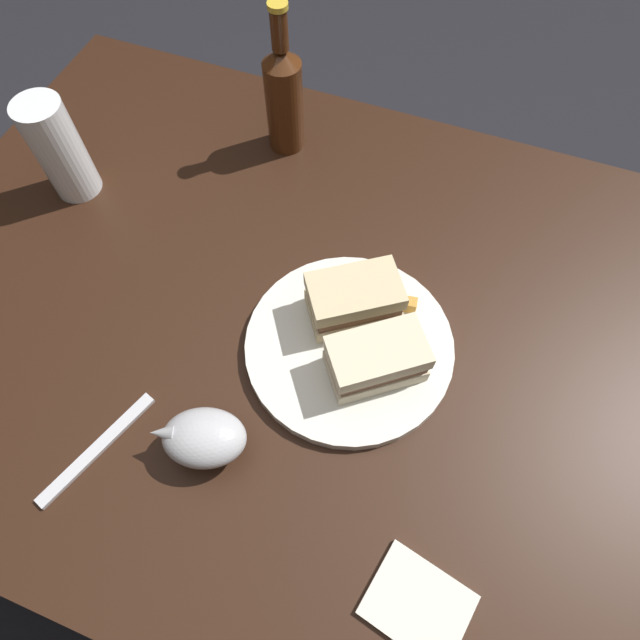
{
  "coord_description": "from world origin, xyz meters",
  "views": [
    {
      "loc": [
        -0.17,
        0.35,
        1.44
      ],
      "look_at": [
        -0.05,
        0.01,
        0.78
      ],
      "focal_mm": 30.37,
      "sensor_mm": 36.0,
      "label": 1
    }
  ],
  "objects": [
    {
      "name": "ground_plane",
      "position": [
        0.0,
        0.0,
        0.0
      ],
      "size": [
        6.0,
        6.0,
        0.0
      ],
      "primitive_type": "plane",
      "color": "black"
    },
    {
      "name": "dining_table",
      "position": [
        0.0,
        0.0,
        0.38
      ],
      "size": [
        1.23,
        0.92,
        0.75
      ],
      "primitive_type": "cube",
      "color": "black",
      "rests_on": "ground"
    },
    {
      "name": "plate",
      "position": [
        -0.1,
        0.03,
        0.76
      ],
      "size": [
        0.29,
        0.29,
        0.02
      ],
      "primitive_type": "cylinder",
      "color": "silver",
      "rests_on": "dining_table"
    },
    {
      "name": "sandwich_half_left",
      "position": [
        -0.14,
        0.05,
        0.8
      ],
      "size": [
        0.14,
        0.13,
        0.06
      ],
      "color": "beige",
      "rests_on": "plate"
    },
    {
      "name": "sandwich_half_right",
      "position": [
        -0.08,
        -0.02,
        0.81
      ],
      "size": [
        0.14,
        0.13,
        0.07
      ],
      "color": "beige",
      "rests_on": "plate"
    },
    {
      "name": "potato_wedge_front",
      "position": [
        -0.11,
        -0.03,
        0.78
      ],
      "size": [
        0.03,
        0.04,
        0.02
      ],
      "primitive_type": "cube",
      "rotation": [
        0.0,
        0.0,
        1.85
      ],
      "color": "#B77F33",
      "rests_on": "plate"
    },
    {
      "name": "potato_wedge_middle",
      "position": [
        -0.11,
        -0.01,
        0.78
      ],
      "size": [
        0.05,
        0.04,
        0.01
      ],
      "primitive_type": "cube",
      "rotation": [
        0.0,
        0.0,
        3.6
      ],
      "color": "gold",
      "rests_on": "plate"
    },
    {
      "name": "potato_wedge_back",
      "position": [
        -0.14,
        -0.05,
        0.78
      ],
      "size": [
        0.05,
        0.02,
        0.02
      ],
      "primitive_type": "cube",
      "rotation": [
        0.0,
        0.0,
        0.16
      ],
      "color": "gold",
      "rests_on": "plate"
    },
    {
      "name": "pint_glass",
      "position": [
        0.42,
        -0.1,
        0.83
      ],
      "size": [
        0.07,
        0.07,
        0.17
      ],
      "color": "white",
      "rests_on": "dining_table"
    },
    {
      "name": "gravy_boat",
      "position": [
        0.02,
        0.22,
        0.8
      ],
      "size": [
        0.13,
        0.1,
        0.07
      ],
      "color": "#B7B7BC",
      "rests_on": "dining_table"
    },
    {
      "name": "cider_bottle",
      "position": [
        0.14,
        -0.31,
        0.85
      ],
      "size": [
        0.06,
        0.06,
        0.25
      ],
      "color": "#47230F",
      "rests_on": "dining_table"
    },
    {
      "name": "napkin",
      "position": [
        -0.27,
        0.3,
        0.76
      ],
      "size": [
        0.13,
        0.11,
        0.01
      ],
      "primitive_type": "cube",
      "rotation": [
        0.0,
        0.0,
        -0.22
      ],
      "color": "silver",
      "rests_on": "dining_table"
    },
    {
      "name": "fork",
      "position": [
        0.16,
        0.27,
        0.76
      ],
      "size": [
        0.07,
        0.18,
        0.01
      ],
      "primitive_type": "cube",
      "rotation": [
        0.0,
        0.0,
        1.24
      ],
      "color": "silver",
      "rests_on": "dining_table"
    }
  ]
}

